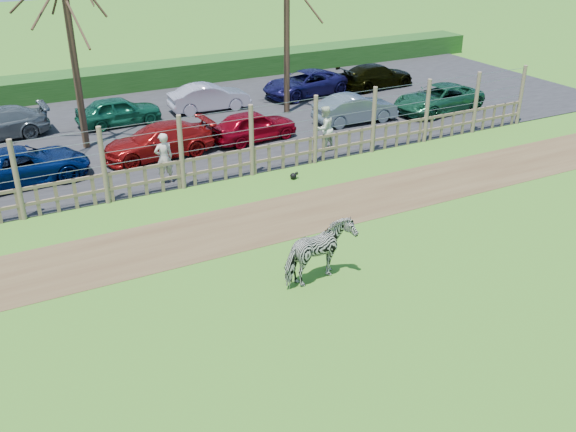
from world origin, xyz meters
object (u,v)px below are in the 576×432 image
tree_mid (68,18)px  car_12 (305,84)px  visitor_a (164,158)px  crow (294,176)px  car_2 (23,165)px  visitor_b (324,129)px  car_5 (355,109)px  car_10 (119,111)px  car_4 (253,126)px  car_11 (209,97)px  car_3 (158,141)px  car_13 (376,76)px  car_6 (438,99)px  zebra (319,253)px

tree_mid → car_12: tree_mid is taller
visitor_a → crow: size_ratio=5.76×
crow → car_2: car_2 is taller
visitor_b → car_12: visitor_b is taller
visitor_b → car_5: bearing=-157.0°
tree_mid → car_10: 5.11m
car_4 → car_11: bearing=-6.1°
car_3 → car_12: 10.17m
car_12 → car_11: bearing=-95.9°
car_10 → car_13: (13.18, 0.05, 0.00)m
visitor_a → car_11: visitor_a is taller
crow → car_6: size_ratio=0.07×
crow → car_6: 10.25m
tree_mid → car_3: (2.18, -2.33, -4.23)m
zebra → visitor_a: (-1.40, 7.80, 0.11)m
car_6 → car_13: bearing=174.6°
car_2 → car_5: bearing=-91.3°
car_11 → zebra: bearing=171.5°
visitor_a → car_12: (9.48, 7.40, -0.26)m
visitor_b → crow: (-2.32, -1.90, -0.78)m
car_3 → zebra: bearing=1.7°
car_3 → car_5: (8.72, 0.13, 0.00)m
crow → car_4: (0.45, 4.20, 0.52)m
zebra → car_10: (-1.14, 14.81, -0.15)m
crow → car_2: size_ratio=0.07×
tree_mid → car_13: size_ratio=1.65×
car_5 → car_6: size_ratio=0.84×
car_5 → car_11: (-4.87, 4.58, 0.00)m
tree_mid → car_3: bearing=-46.9°
zebra → car_4: size_ratio=0.53×
tree_mid → crow: 9.80m
tree_mid → car_12: 12.14m
zebra → car_13: size_ratio=0.45×
car_10 → zebra: bearing=-177.4°
car_3 → visitor_b: bearing=65.4°
car_5 → tree_mid: bearing=81.0°
visitor_b → car_4: size_ratio=0.49×
tree_mid → car_4: 7.72m
car_2 → car_5: size_ratio=1.19×
car_6 → visitor_b: bearing=-79.8°
visitor_a → car_4: (4.43, 2.53, -0.26)m
car_3 → visitor_a: bearing=-15.8°
visitor_a → car_5: (9.29, 2.63, -0.26)m
visitor_a → car_13: size_ratio=0.42×
car_12 → car_10: bearing=-95.5°
car_10 → car_11: (4.16, 0.20, 0.00)m
crow → car_2: bearing=154.5°
zebra → car_4: 10.76m
zebra → visitor_a: size_ratio=1.09×
car_6 → car_12: 6.52m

